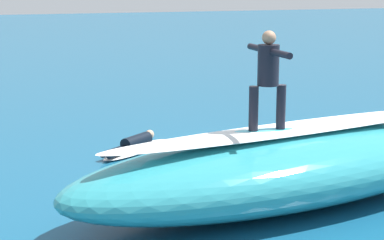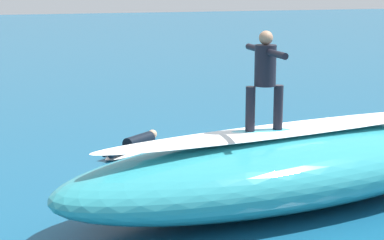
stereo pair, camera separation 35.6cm
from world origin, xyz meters
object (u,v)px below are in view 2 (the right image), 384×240
surfboard_riding (264,132)px  surfboard_paddling (139,149)px  surfer_riding (265,73)px  surfer_paddling (135,143)px

surfboard_riding → surfboard_paddling: bearing=-74.2°
surfboard_paddling → surfer_riding: bearing=-114.1°
surfboard_riding → surfer_riding: bearing=64.6°
surfboard_riding → surfer_paddling: 4.52m
surfboard_riding → surfboard_paddling: (1.12, -4.29, -1.26)m
surfboard_riding → surfer_paddling: bearing=-72.7°
surfboard_riding → surfer_riding: surfer_riding is taller
surfboard_paddling → surfer_paddling: surfer_paddling is taller
surfboard_riding → surfboard_paddling: size_ratio=0.88×
surfboard_riding → surfer_paddling: size_ratio=1.36×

